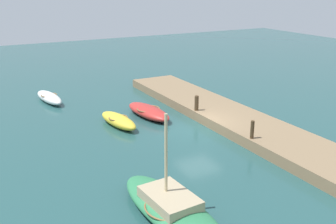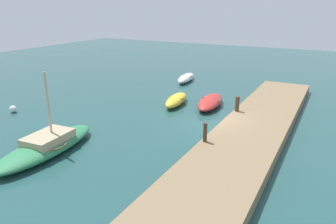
{
  "view_description": "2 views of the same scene",
  "coord_description": "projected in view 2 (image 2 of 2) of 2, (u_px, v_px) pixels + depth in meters",
  "views": [
    {
      "loc": [
        -19.46,
        12.67,
        8.78
      ],
      "look_at": [
        0.95,
        1.64,
        1.16
      ],
      "focal_mm": 42.7,
      "sensor_mm": 36.0,
      "label": 1
    },
    {
      "loc": [
        -18.16,
        -6.48,
        7.28
      ],
      "look_at": [
        -0.34,
        2.99,
        0.57
      ],
      "focal_mm": 34.56,
      "sensor_mm": 36.0,
      "label": 2
    }
  ],
  "objects": [
    {
      "name": "mooring_post_west",
      "position": [
        205.0,
        132.0,
        16.41
      ],
      "size": [
        0.2,
        0.2,
        1.01
      ],
      "primitive_type": "cylinder",
      "color": "#47331E",
      "rests_on": "dock_platform"
    },
    {
      "name": "marker_buoy",
      "position": [
        13.0,
        109.0,
        22.9
      ],
      "size": [
        0.5,
        0.5,
        0.5
      ],
      "primitive_type": "sphere",
      "color": "silver",
      "rests_on": "ground_plane"
    },
    {
      "name": "rowboat_white",
      "position": [
        186.0,
        78.0,
        32.11
      ],
      "size": [
        4.14,
        1.69,
        0.71
      ],
      "rotation": [
        0.0,
        0.0,
        0.15
      ],
      "color": "white",
      "rests_on": "ground_plane"
    },
    {
      "name": "dock_platform",
      "position": [
        254.0,
        129.0,
        19.13
      ],
      "size": [
        23.62,
        3.77,
        0.62
      ],
      "primitive_type": "cube",
      "color": "#846B4C",
      "rests_on": "ground_plane"
    },
    {
      "name": "rowboat_yellow",
      "position": [
        176.0,
        100.0,
        24.65
      ],
      "size": [
        3.89,
        1.7,
        0.73
      ],
      "rotation": [
        0.0,
        0.0,
        0.15
      ],
      "color": "gold",
      "rests_on": "ground_plane"
    },
    {
      "name": "rowboat_red",
      "position": [
        210.0,
        102.0,
        24.18
      ],
      "size": [
        4.6,
        2.05,
        0.74
      ],
      "rotation": [
        0.0,
        0.0,
        0.13
      ],
      "color": "#B72D28",
      "rests_on": "ground_plane"
    },
    {
      "name": "sailboat_green",
      "position": [
        47.0,
        145.0,
        16.55
      ],
      "size": [
        6.67,
        2.56,
        4.17
      ],
      "rotation": [
        0.0,
        0.0,
        0.07
      ],
      "color": "#2D7A4C",
      "rests_on": "ground_plane"
    },
    {
      "name": "mooring_post_mid_west",
      "position": [
        237.0,
        104.0,
        21.14
      ],
      "size": [
        0.27,
        0.27,
        1.0
      ],
      "primitive_type": "cylinder",
      "color": "#47331E",
      "rests_on": "dock_platform"
    },
    {
      "name": "ground_plane",
      "position": [
        212.0,
        126.0,
        20.4
      ],
      "size": [
        84.0,
        84.0,
        0.0
      ],
      "primitive_type": "plane",
      "color": "#234C4C"
    }
  ]
}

